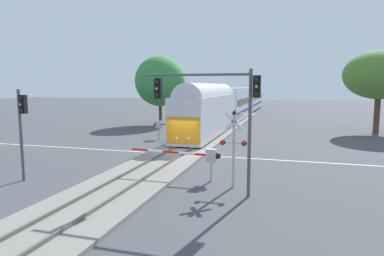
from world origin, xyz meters
The scene contains 11 objects.
ground_plane centered at (0.00, 0.00, 0.00)m, with size 220.00×220.00×0.00m, color #47474C.
road_centre_stripe centered at (0.00, 0.00, 0.00)m, with size 44.00×0.20×0.01m.
railway_track centered at (0.00, 0.00, 0.10)m, with size 4.40×80.00×0.32m.
commuter_train centered at (0.00, 30.15, 2.73)m, with size 3.04×61.60×5.16m.
crossing_gate_near centered at (3.62, -6.51, 1.40)m, with size 5.26×0.40×1.80m.
crossing_signal_mast centered at (5.47, -7.26, 2.44)m, with size 1.36×0.44×4.00m.
crossing_gate_far centered at (-3.44, 6.51, 1.41)m, with size 6.05×0.40×1.80m.
traffic_signal_near_left centered at (-5.73, -9.27, 3.37)m, with size 0.53×0.38×5.02m.
traffic_signal_near_right centered at (4.87, -8.57, 4.55)m, with size 5.73×0.38×5.97m.
oak_behind_train centered at (-8.63, 18.27, 5.86)m, with size 6.68×6.68×9.20m.
maple_right_background centered at (17.46, 17.15, 6.41)m, with size 7.52×7.52×9.10m.
Camera 1 is at (8.10, -23.92, 5.18)m, focal length 31.28 mm.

